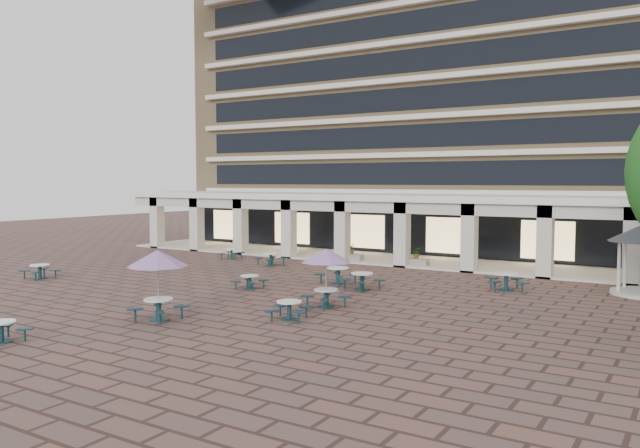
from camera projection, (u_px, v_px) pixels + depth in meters
The scene contains 16 objects.
ground at pixel (249, 295), 28.93m from camera, with size 120.00×120.00×0.00m, color brown.
apartment_building at pixel (447, 89), 49.65m from camera, with size 40.00×15.50×25.20m.
retail_arcade at pixel (388, 215), 41.27m from camera, with size 42.00×6.60×4.40m.
picnic_table_2 at pixel (1, 330), 20.43m from camera, with size 1.61×1.61×0.69m.
picnic_table_3 at pixel (289, 309), 23.72m from camera, with size 1.91×1.91×0.72m.
picnic_table_5 at pixel (250, 281), 30.50m from camera, with size 1.58×1.58×0.67m.
picnic_table_6 at pixel (158, 261), 23.52m from camera, with size 2.31×2.31×2.66m.
picnic_table_7 at pixel (362, 280), 30.29m from camera, with size 2.18×2.18×0.82m.
picnic_table_8 at pixel (40, 270), 33.65m from camera, with size 1.82×1.82×0.77m.
picnic_table_9 at pixel (271, 258), 38.87m from camera, with size 2.09×2.09×0.78m.
picnic_table_10 at pixel (338, 274), 31.98m from camera, with size 2.17×2.17×0.85m.
picnic_table_11 at pixel (326, 258), 25.98m from camera, with size 2.12×2.12×2.45m.
picnic_table_12 at pixel (231, 253), 42.17m from camera, with size 1.74×1.74×0.68m.
picnic_table_13 at pixel (506, 280), 30.02m from camera, with size 2.35×2.35×0.86m.
planter_left at pixel (352, 255), 40.72m from camera, with size 1.50×0.63×1.21m.
planter_right at pixel (416, 260), 38.34m from camera, with size 1.50×0.70×1.17m.
Camera 1 is at (17.86, -22.61, 5.30)m, focal length 35.00 mm.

